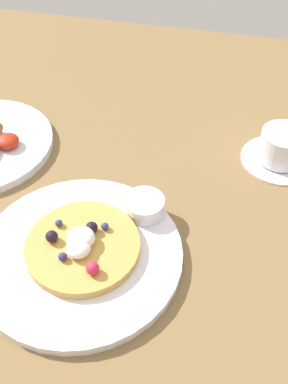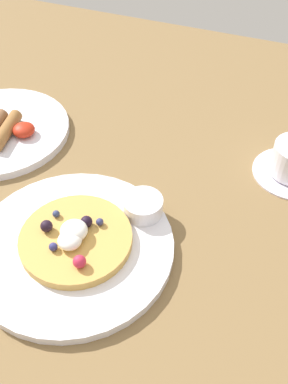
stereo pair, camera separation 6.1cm
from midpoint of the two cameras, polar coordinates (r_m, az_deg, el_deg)
The scene contains 4 objects.
ground_plane at distance 65.11cm, azimuth -0.86°, elevation -4.48°, with size 155.37×127.00×3.00cm, color brown.
pancake_plate at distance 60.25cm, azimuth -6.39°, elevation -7.23°, with size 27.58×27.58×1.39cm, color white.
pancake_with_berries at distance 58.94cm, azimuth -6.04°, elevation -6.18°, with size 15.22×15.22×3.53cm.
syrup_ramekin at distance 62.03cm, azimuth 2.69°, elevation -1.96°, with size 5.74×5.74×2.55cm.
Camera 2 is at (19.11, -37.52, 48.49)cm, focal length 40.93 mm.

